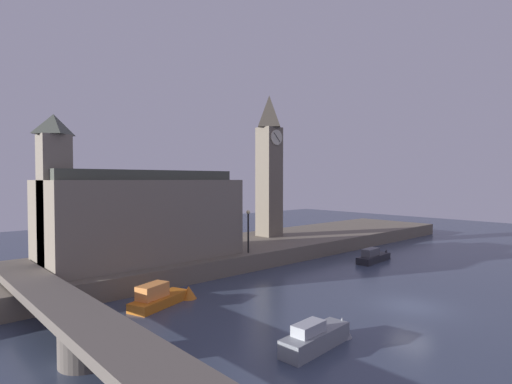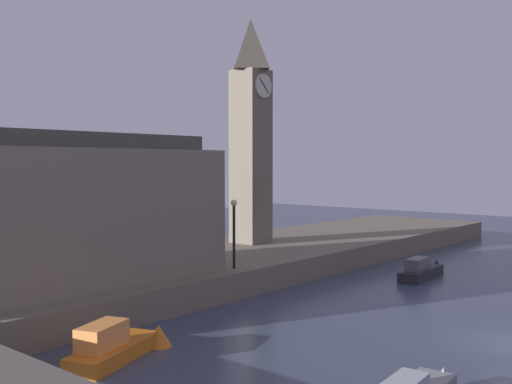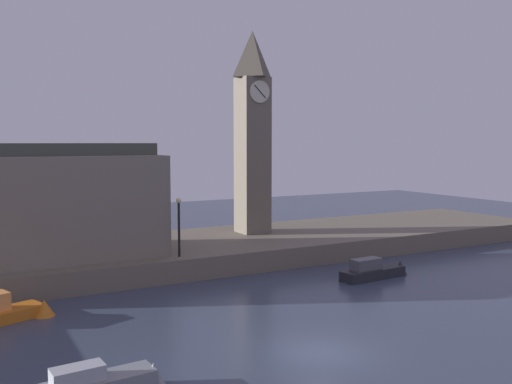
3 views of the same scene
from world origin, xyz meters
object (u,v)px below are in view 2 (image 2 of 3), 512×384
(clock_tower, at_px, (251,127))
(streetlamp, at_px, (234,226))
(boat_patrol_orange, at_px, (123,344))
(parliament_hall, at_px, (58,209))
(boat_barge_dark, at_px, (424,270))

(clock_tower, xyz_separation_m, streetlamp, (-8.96, -6.48, -6.14))
(boat_patrol_orange, bearing_deg, parliament_hall, 75.36)
(boat_patrol_orange, bearing_deg, clock_tower, 28.13)
(clock_tower, distance_m, boat_patrol_orange, 24.33)
(clock_tower, distance_m, parliament_hall, 18.56)
(clock_tower, relative_size, streetlamp, 4.24)
(boat_barge_dark, relative_size, boat_patrol_orange, 1.02)
(boat_barge_dark, bearing_deg, parliament_hall, 154.64)
(streetlamp, bearing_deg, clock_tower, 35.89)
(streetlamp, bearing_deg, boat_patrol_orange, -159.32)
(clock_tower, bearing_deg, streetlamp, -144.11)
(parliament_hall, xyz_separation_m, boat_patrol_orange, (-2.03, -7.78, -4.69))
(streetlamp, bearing_deg, parliament_hall, 156.92)
(clock_tower, height_order, boat_barge_dark, clock_tower)
(boat_barge_dark, bearing_deg, clock_tower, 102.64)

